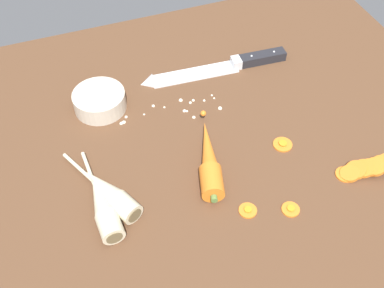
{
  "coord_description": "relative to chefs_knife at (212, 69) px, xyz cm",
  "views": [
    {
      "loc": [
        -21.21,
        -59.59,
        71.13
      ],
      "look_at": [
        0.0,
        -2.0,
        1.5
      ],
      "focal_mm": 44.54,
      "sensor_mm": 36.0,
      "label": 1
    }
  ],
  "objects": [
    {
      "name": "ground_plane",
      "position": [
        -12.6,
        -18.7,
        -2.65
      ],
      "size": [
        120.0,
        90.0,
        4.0
      ],
      "primitive_type": "cube",
      "color": "brown"
    },
    {
      "name": "chefs_knife",
      "position": [
        0.0,
        0.0,
        0.0
      ],
      "size": [
        34.84,
        5.66,
        4.18
      ],
      "color": "silver",
      "rests_on": "ground_plane"
    },
    {
      "name": "whole_carrot",
      "position": [
        -11.14,
        -26.09,
        1.45
      ],
      "size": [
        8.88,
        21.68,
        4.2
      ],
      "color": "orange",
      "rests_on": "ground_plane"
    },
    {
      "name": "parsnip_front",
      "position": [
        -32.31,
        -29.34,
        1.33
      ],
      "size": [
        4.67,
        21.04,
        4.0
      ],
      "color": "beige",
      "rests_on": "ground_plane"
    },
    {
      "name": "parsnip_mid_left",
      "position": [
        -30.49,
        -26.93,
        1.33
      ],
      "size": [
        11.02,
        19.8,
        4.0
      ],
      "color": "beige",
      "rests_on": "ground_plane"
    },
    {
      "name": "carrot_slice_stack",
      "position": [
        16.57,
        -37.57,
        0.69
      ],
      "size": [
        12.33,
        5.49,
        3.77
      ],
      "color": "orange",
      "rests_on": "ground_plane"
    },
    {
      "name": "carrot_slice_stray_near",
      "position": [
        4.66,
        -25.96,
        -0.29
      ],
      "size": [
        3.83,
        3.83,
        0.7
      ],
      "color": "orange",
      "rests_on": "ground_plane"
    },
    {
      "name": "carrot_slice_stray_mid",
      "position": [
        -8.36,
        -37.76,
        -0.29
      ],
      "size": [
        3.27,
        3.27,
        0.7
      ],
      "color": "orange",
      "rests_on": "ground_plane"
    },
    {
      "name": "carrot_slice_stray_far",
      "position": [
        -1.13,
        -40.18,
        -0.29
      ],
      "size": [
        3.26,
        3.26,
        0.7
      ],
      "color": "orange",
      "rests_on": "ground_plane"
    },
    {
      "name": "prep_bowl",
      "position": [
        -26.85,
        -2.99,
        1.5
      ],
      "size": [
        11.0,
        11.0,
        4.0
      ],
      "color": "beige",
      "rests_on": "ground_plane"
    },
    {
      "name": "mince_crumbs",
      "position": [
        -12.26,
        -9.12,
        -0.28
      ],
      "size": [
        21.74,
        6.91,
        0.9
      ],
      "color": "silver",
      "rests_on": "ground_plane"
    }
  ]
}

